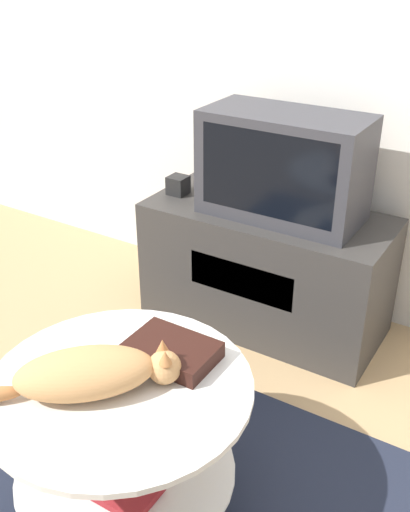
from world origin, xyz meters
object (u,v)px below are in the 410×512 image
tv (284,166)px  speaker (178,185)px  dvd_box (172,351)px  cat (90,373)px

tv → speaker: (-0.49, -0.03, -0.17)m
dvd_box → tv: bearing=97.2°
speaker → dvd_box: size_ratio=0.33×
speaker → tv: bearing=3.5°
tv → speaker: tv is taller
tv → dvd_box: tv is taller
dvd_box → cat: bearing=-114.5°
dvd_box → cat: (-0.10, -0.23, 0.03)m
cat → dvd_box: bearing=22.4°
tv → speaker: size_ratio=7.88×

